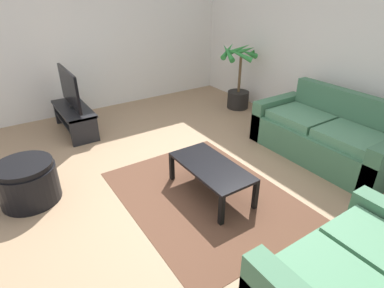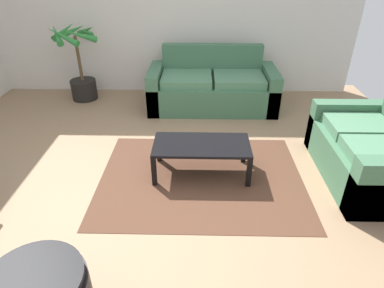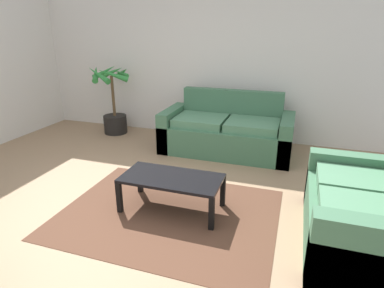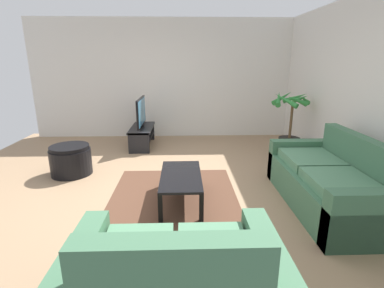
{
  "view_description": "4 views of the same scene",
  "coord_description": "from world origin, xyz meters",
  "px_view_note": "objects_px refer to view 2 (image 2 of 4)",
  "views": [
    {
      "loc": [
        2.85,
        -1.41,
        2.22
      ],
      "look_at": [
        0.2,
        0.35,
        0.55
      ],
      "focal_mm": 29.17,
      "sensor_mm": 36.0,
      "label": 1
    },
    {
      "loc": [
        0.43,
        -2.59,
        2.15
      ],
      "look_at": [
        0.36,
        0.35,
        0.42
      ],
      "focal_mm": 30.69,
      "sensor_mm": 36.0,
      "label": 2
    },
    {
      "loc": [
        1.61,
        -2.33,
        1.83
      ],
      "look_at": [
        0.61,
        0.66,
        0.67
      ],
      "focal_mm": 30.03,
      "sensor_mm": 36.0,
      "label": 3
    },
    {
      "loc": [
        3.9,
        0.46,
        1.78
      ],
      "look_at": [
        0.1,
        0.59,
        0.68
      ],
      "focal_mm": 27.03,
      "sensor_mm": 36.0,
      "label": 4
    }
  ],
  "objects_px": {
    "couch_main": "(212,88)",
    "couch_loveseat": "(372,154)",
    "coffee_table": "(202,148)",
    "potted_palm": "(80,70)"
  },
  "relations": [
    {
      "from": "couch_main",
      "to": "couch_loveseat",
      "type": "distance_m",
      "value": 2.5
    },
    {
      "from": "couch_loveseat",
      "to": "coffee_table",
      "type": "height_order",
      "value": "couch_loveseat"
    },
    {
      "from": "couch_loveseat",
      "to": "couch_main",
      "type": "bearing_deg",
      "value": 131.12
    },
    {
      "from": "coffee_table",
      "to": "couch_loveseat",
      "type": "bearing_deg",
      "value": -1.04
    },
    {
      "from": "potted_palm",
      "to": "couch_loveseat",
      "type": "bearing_deg",
      "value": -29.49
    },
    {
      "from": "couch_main",
      "to": "couch_loveseat",
      "type": "xyz_separation_m",
      "value": [
        1.64,
        -1.88,
        -0.0
      ]
    },
    {
      "from": "couch_main",
      "to": "coffee_table",
      "type": "distance_m",
      "value": 1.86
    },
    {
      "from": "couch_main",
      "to": "coffee_table",
      "type": "height_order",
      "value": "couch_main"
    },
    {
      "from": "couch_main",
      "to": "potted_palm",
      "type": "bearing_deg",
      "value": 173.2
    },
    {
      "from": "couch_main",
      "to": "potted_palm",
      "type": "distance_m",
      "value": 2.16
    }
  ]
}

